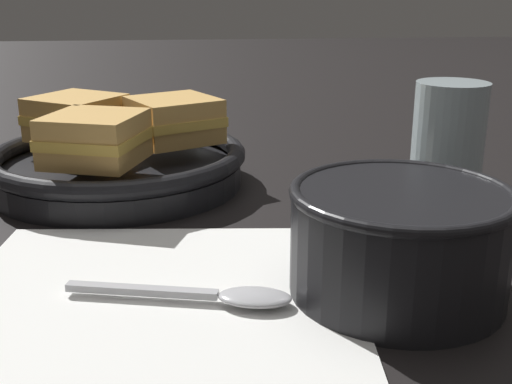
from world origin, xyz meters
TOP-DOWN VIEW (x-y plane):
  - ground_plane at (0.00, 0.00)m, footprint 4.00×4.00m
  - napkin at (-0.04, -0.06)m, footprint 0.29×0.26m
  - soup_bowl at (0.12, -0.08)m, footprint 0.15×0.15m
  - spoon at (0.00, -0.08)m, footprint 0.15×0.05m
  - skillet at (-0.09, 0.20)m, footprint 0.27×0.35m
  - sandwich_near_left at (-0.14, 0.24)m, footprint 0.12×0.12m
  - sandwich_near_right at (-0.10, 0.13)m, footprint 0.11×0.11m
  - sandwich_far_left at (-0.03, 0.21)m, footprint 0.11×0.11m
  - drinking_glass at (0.21, 0.07)m, footprint 0.06×0.06m

SIDE VIEW (x-z plane):
  - ground_plane at x=0.00m, z-range 0.00..0.00m
  - napkin at x=-0.04m, z-range 0.00..0.00m
  - spoon at x=0.00m, z-range 0.00..0.01m
  - skillet at x=-0.09m, z-range 0.00..0.04m
  - soup_bowl at x=0.12m, z-range 0.00..0.08m
  - drinking_glass at x=0.21m, z-range 0.00..0.12m
  - sandwich_near_left at x=-0.14m, z-range 0.04..0.09m
  - sandwich_near_right at x=-0.10m, z-range 0.04..0.09m
  - sandwich_far_left at x=-0.03m, z-range 0.04..0.09m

